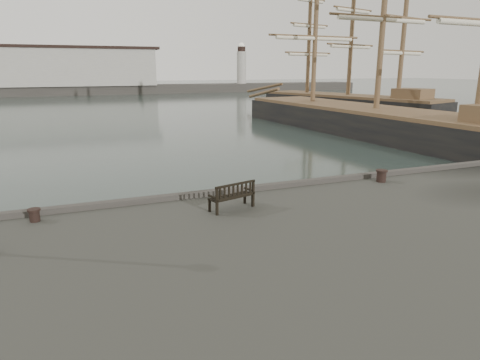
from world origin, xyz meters
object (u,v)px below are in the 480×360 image
Objects in this scene: bollard_right at (381,176)px; tall_ship_main at (375,127)px; tall_ship_far at (347,108)px; bench at (232,201)px; bollard_left at (34,215)px.

bollard_right is 23.45m from tall_ship_main.
bench is at bearing -145.71° from tall_ship_far.
tall_ship_main reaches higher than tall_ship_far.
bollard_left is 49.12m from tall_ship_far.
bollard_left is at bearing -149.52° from tall_ship_main.
tall_ship_far is at bearing 58.50° from tall_ship_main.
bench is 46.05m from tall_ship_far.
bench is at bearing -10.88° from bollard_left.
bollard_right is at bearing -0.58° from bollard_left.
bench is 28.66m from tall_ship_main.
bollard_left is 32.44m from tall_ship_main.
tall_ship_main reaches higher than bollard_left.
bollard_left is (-5.68, 1.09, -0.08)m from bench.
tall_ship_main is at bearing -133.54° from tall_ship_far.
tall_ship_far reaches higher than bench.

